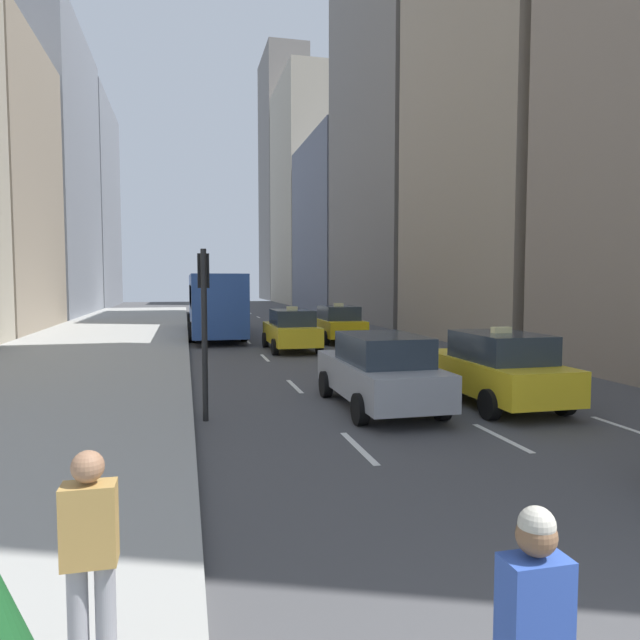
% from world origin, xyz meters
% --- Properties ---
extents(sidewalk_left, '(8.00, 66.00, 0.15)m').
position_xyz_m(sidewalk_left, '(-7.00, 27.00, 0.07)').
color(sidewalk_left, '#9E9E99').
rests_on(sidewalk_left, ground).
extents(lane_markings, '(5.72, 56.00, 0.01)m').
position_xyz_m(lane_markings, '(2.60, 23.00, 0.01)').
color(lane_markings, white).
rests_on(lane_markings, ground).
extents(building_row_left, '(6.00, 77.77, 28.00)m').
position_xyz_m(building_row_left, '(-14.00, 38.06, 11.65)').
color(building_row_left, gray).
rests_on(building_row_left, ground).
extents(building_row_right, '(6.00, 94.15, 37.25)m').
position_xyz_m(building_row_right, '(12.00, 46.28, 15.34)').
color(building_row_right, gray).
rests_on(building_row_right, ground).
extents(taxi_lead, '(2.02, 4.40, 1.87)m').
position_xyz_m(taxi_lead, '(1.20, 22.02, 0.88)').
color(taxi_lead, yellow).
rests_on(taxi_lead, ground).
extents(taxi_second, '(2.02, 4.40, 1.87)m').
position_xyz_m(taxi_second, '(4.00, 24.94, 0.88)').
color(taxi_second, yellow).
rests_on(taxi_second, ground).
extents(taxi_third, '(2.02, 4.40, 1.87)m').
position_xyz_m(taxi_third, '(4.00, 10.60, 0.88)').
color(taxi_third, yellow).
rests_on(taxi_third, ground).
extents(sedan_black_near, '(2.02, 4.67, 1.73)m').
position_xyz_m(sedan_black_near, '(1.20, 10.89, 0.88)').
color(sedan_black_near, '#9EA0A5').
rests_on(sedan_black_near, ground).
extents(city_bus, '(2.80, 11.61, 3.25)m').
position_xyz_m(city_bus, '(-1.61, 29.45, 1.79)').
color(city_bus, '#2D519E').
rests_on(city_bus, ground).
extents(pedestrian_near_curb, '(0.36, 0.22, 1.65)m').
position_xyz_m(pedestrian_near_curb, '(-3.80, 2.61, 1.07)').
color(pedestrian_near_curb, gray).
rests_on(pedestrian_near_curb, sidewalk_left).
extents(traffic_light_pole, '(0.24, 0.42, 3.60)m').
position_xyz_m(traffic_light_pole, '(-2.75, 10.71, 2.41)').
color(traffic_light_pole, black).
rests_on(traffic_light_pole, ground).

